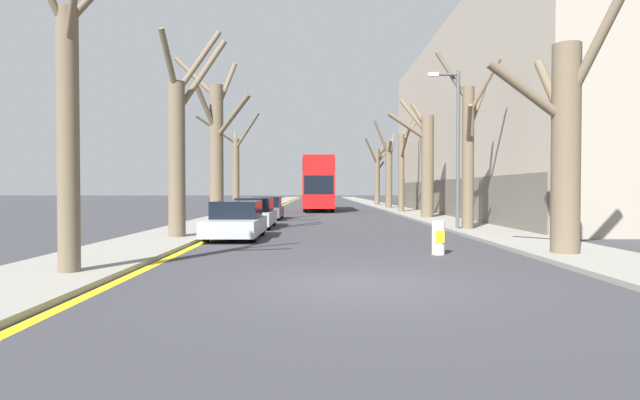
% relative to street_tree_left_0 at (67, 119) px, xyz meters
% --- Properties ---
extents(ground_plane, '(300.00, 300.00, 0.00)m').
position_rel_street_tree_left_0_xyz_m(ground_plane, '(5.96, -0.78, -3.29)').
color(ground_plane, '#333338').
extents(sidewalk_left, '(2.98, 120.00, 0.12)m').
position_rel_street_tree_left_0_xyz_m(sidewalk_left, '(-0.47, 49.22, -3.23)').
color(sidewalk_left, gray).
rests_on(sidewalk_left, ground).
extents(sidewalk_right, '(2.98, 120.00, 0.12)m').
position_rel_street_tree_left_0_xyz_m(sidewalk_right, '(12.39, 49.22, -3.23)').
color(sidewalk_right, gray).
rests_on(sidewalk_right, ground).
extents(building_facade_right, '(10.08, 34.79, 13.27)m').
position_rel_street_tree_left_0_xyz_m(building_facade_right, '(18.86, 25.34, 3.34)').
color(building_facade_right, '#9E9384').
rests_on(building_facade_right, ground).
extents(kerb_line_stripe, '(0.24, 120.00, 0.01)m').
position_rel_street_tree_left_0_xyz_m(kerb_line_stripe, '(1.20, 49.22, -3.28)').
color(kerb_line_stripe, yellow).
rests_on(kerb_line_stripe, ground).
extents(street_tree_left_0, '(2.27, 1.83, 8.22)m').
position_rel_street_tree_left_0_xyz_m(street_tree_left_0, '(0.00, 0.00, 0.00)').
color(street_tree_left_0, brown).
rests_on(street_tree_left_0, ground).
extents(street_tree_left_1, '(1.94, 3.67, 8.28)m').
position_rel_street_tree_left_0_xyz_m(street_tree_left_1, '(0.13, 7.98, 0.20)').
color(street_tree_left_1, brown).
rests_on(street_tree_left_1, ground).
extents(street_tree_left_2, '(4.55, 3.70, 8.96)m').
position_rel_street_tree_left_0_xyz_m(street_tree_left_2, '(-0.05, 15.55, 0.87)').
color(street_tree_left_2, brown).
rests_on(street_tree_left_2, ground).
extents(street_tree_left_3, '(4.13, 4.71, 6.63)m').
position_rel_street_tree_left_0_xyz_m(street_tree_left_3, '(-0.17, 22.33, -0.19)').
color(street_tree_left_3, brown).
rests_on(street_tree_left_3, ground).
extents(street_tree_right_0, '(3.47, 3.06, 7.45)m').
position_rel_street_tree_left_0_xyz_m(street_tree_right_0, '(11.87, 3.11, -0.07)').
color(street_tree_right_0, brown).
rests_on(street_tree_right_0, ground).
extents(street_tree_right_1, '(2.64, 2.26, 7.95)m').
position_rel_street_tree_left_0_xyz_m(street_tree_right_1, '(11.82, 11.59, 0.30)').
color(street_tree_right_1, brown).
rests_on(street_tree_right_1, ground).
extents(street_tree_right_2, '(2.89, 2.42, 7.80)m').
position_rel_street_tree_left_0_xyz_m(street_tree_right_2, '(11.95, 20.83, 0.35)').
color(street_tree_right_2, brown).
rests_on(street_tree_right_2, ground).
extents(street_tree_right_3, '(1.92, 4.95, 7.85)m').
position_rel_street_tree_left_0_xyz_m(street_tree_right_3, '(11.87, 28.82, 0.29)').
color(street_tree_right_3, brown).
rests_on(street_tree_right_3, ground).
extents(street_tree_right_4, '(2.51, 3.46, 8.38)m').
position_rel_street_tree_left_0_xyz_m(street_tree_right_4, '(12.02, 37.28, 0.42)').
color(street_tree_right_4, brown).
rests_on(street_tree_right_4, ground).
extents(street_tree_right_5, '(2.83, 3.01, 7.65)m').
position_rel_street_tree_left_0_xyz_m(street_tree_right_5, '(12.07, 46.55, 0.44)').
color(street_tree_right_5, brown).
rests_on(street_tree_right_5, ground).
extents(double_decker_bus, '(2.57, 10.08, 4.55)m').
position_rel_street_tree_left_0_xyz_m(double_decker_bus, '(5.30, 33.10, -0.71)').
color(double_decker_bus, red).
rests_on(double_decker_bus, ground).
extents(parked_car_0, '(1.90, 4.31, 1.40)m').
position_rel_street_tree_left_0_xyz_m(parked_car_0, '(2.12, 8.40, -2.63)').
color(parked_car_0, '#9EA3AD').
rests_on(parked_car_0, ground).
extents(parked_car_1, '(1.86, 4.36, 1.43)m').
position_rel_street_tree_left_0_xyz_m(parked_car_1, '(2.12, 13.79, -2.61)').
color(parked_car_1, '#9EA3AD').
rests_on(parked_car_1, ground).
extents(parked_car_2, '(1.74, 4.07, 1.40)m').
position_rel_street_tree_left_0_xyz_m(parked_car_2, '(2.12, 20.45, -2.63)').
color(parked_car_2, '#4C5156').
rests_on(parked_car_2, ground).
extents(lamp_post, '(1.40, 0.20, 7.01)m').
position_rel_street_tree_left_0_xyz_m(lamp_post, '(11.23, 11.52, 0.67)').
color(lamp_post, '#4C4F54').
rests_on(lamp_post, ground).
extents(traffic_bollard, '(0.36, 0.37, 0.95)m').
position_rel_street_tree_left_0_xyz_m(traffic_bollard, '(8.57, 3.65, -2.81)').
color(traffic_bollard, white).
rests_on(traffic_bollard, ground).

